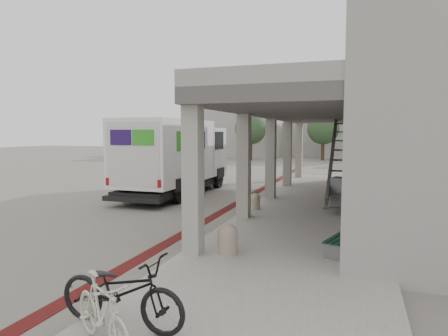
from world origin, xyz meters
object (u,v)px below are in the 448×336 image
(bench, at_px, (343,240))
(utility_cabinet, at_px, (340,193))
(bicycle_black, at_px, (121,291))
(bicycle_cream, at_px, (102,313))
(fedex_truck, at_px, (176,155))

(bench, xyz_separation_m, utility_cabinet, (-0.32, 5.33, 0.27))
(bench, distance_m, bicycle_black, 5.30)
(bicycle_black, relative_size, bicycle_cream, 1.28)
(utility_cabinet, bearing_deg, bicycle_black, -90.61)
(fedex_truck, bearing_deg, utility_cabinet, -13.80)
(bench, bearing_deg, utility_cabinet, 110.11)
(bench, bearing_deg, fedex_truck, 153.23)
(bench, bearing_deg, bicycle_cream, -100.48)
(bench, relative_size, bicycle_cream, 1.08)
(bench, distance_m, utility_cabinet, 5.34)
(bicycle_cream, bearing_deg, fedex_truck, 53.44)
(bicycle_cream, bearing_deg, bicycle_black, 40.79)
(fedex_truck, height_order, bicycle_black, fedex_truck)
(bench, xyz_separation_m, bicycle_black, (-2.70, -4.56, 0.24))
(fedex_truck, bearing_deg, bicycle_black, -68.01)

